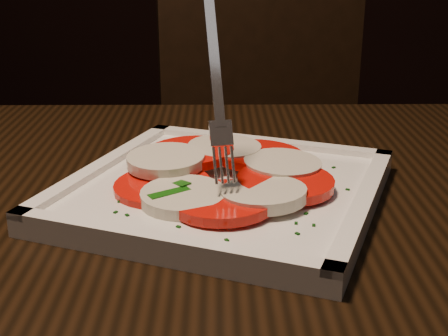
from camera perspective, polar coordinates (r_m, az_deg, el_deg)
name	(u,v)px	position (r m, az deg, el deg)	size (l,w,h in m)	color
table	(304,331)	(0.56, 7.36, -14.58)	(1.28, 0.93, 0.75)	black
chair	(271,169)	(1.26, 4.30, -0.06)	(0.52, 0.52, 0.93)	black
plate	(224,192)	(0.55, 0.00, -2.19)	(0.26, 0.26, 0.01)	white
caprese_salad	(224,173)	(0.55, -0.01, -0.50)	(0.21, 0.21, 0.03)	red
fork	(214,78)	(0.52, -0.94, 8.19)	(0.03, 0.08, 0.15)	white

